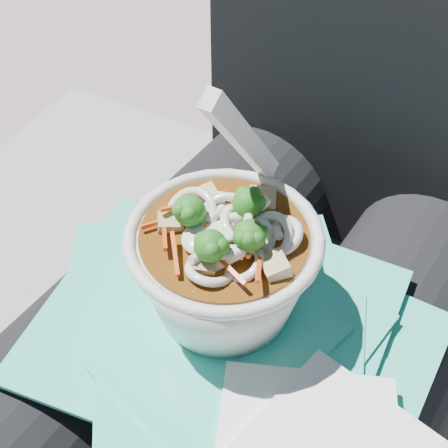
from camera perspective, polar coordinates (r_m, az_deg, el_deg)
The scene contains 5 objects.
stone_ledge at distance 0.90m, azimuth 5.61°, elevation -17.11°, with size 1.00×0.50×0.46m, color gray.
lap at distance 0.56m, azimuth 0.09°, elevation -13.77°, with size 0.36×0.48×0.16m.
person_body at distance 0.59m, azimuth 5.09°, elevation -6.21°, with size 0.34×0.94×1.01m.
plastic_bag at distance 0.47m, azimuth 1.55°, elevation -10.30°, with size 0.35×0.30×0.02m.
udon_bowl at distance 0.44m, azimuth 0.07°, elevation -3.30°, with size 0.14×0.15×0.19m.
Camera 1 is at (0.16, -0.24, 1.02)m, focal length 50.00 mm.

